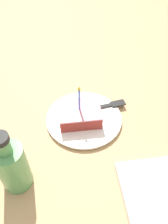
% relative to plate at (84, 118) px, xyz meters
% --- Properties ---
extents(ground_plane, '(2.40, 2.40, 0.04)m').
position_rel_plate_xyz_m(ground_plane, '(-0.02, -0.01, -0.03)').
color(ground_plane, tan).
rests_on(ground_plane, ground).
extents(plate, '(0.22, 0.22, 0.01)m').
position_rel_plate_xyz_m(plate, '(0.00, 0.00, 0.00)').
color(plate, white).
rests_on(plate, ground_plane).
extents(cake_slice, '(0.09, 0.12, 0.12)m').
position_rel_plate_xyz_m(cake_slice, '(-0.01, 0.01, 0.03)').
color(cake_slice, '#99332D').
rests_on(cake_slice, plate).
extents(fork, '(0.05, 0.19, 0.00)m').
position_rel_plate_xyz_m(fork, '(0.03, -0.05, 0.01)').
color(fork, '#262626').
rests_on(fork, plate).
extents(bottle, '(0.07, 0.07, 0.17)m').
position_rel_plate_xyz_m(bottle, '(-0.17, 0.18, 0.06)').
color(bottle, '#599959').
rests_on(bottle, ground_plane).
extents(marble_board, '(0.23, 0.16, 0.02)m').
position_rel_plate_xyz_m(marble_board, '(-0.28, -0.14, 0.00)').
color(marble_board, silver).
rests_on(marble_board, ground_plane).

